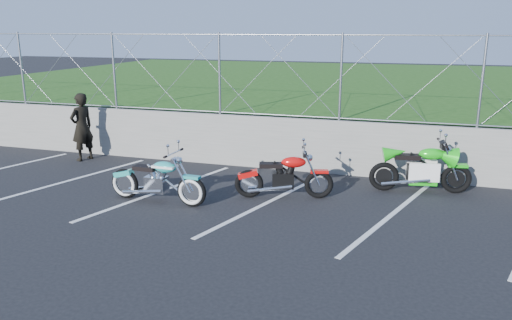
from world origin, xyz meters
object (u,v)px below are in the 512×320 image
(cruiser_turquoise, at_px, (158,182))
(naked_orange, at_px, (285,178))
(person_standing, at_px, (82,127))
(sportbike_green, at_px, (422,171))

(cruiser_turquoise, bearing_deg, naked_orange, 26.00)
(person_standing, bearing_deg, sportbike_green, 107.17)
(naked_orange, bearing_deg, person_standing, 151.04)
(person_standing, bearing_deg, cruiser_turquoise, 73.63)
(sportbike_green, relative_size, person_standing, 1.19)
(cruiser_turquoise, relative_size, naked_orange, 1.08)
(cruiser_turquoise, height_order, sportbike_green, sportbike_green)
(cruiser_turquoise, relative_size, sportbike_green, 1.02)
(naked_orange, bearing_deg, cruiser_turquoise, -172.15)
(naked_orange, height_order, sportbike_green, sportbike_green)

